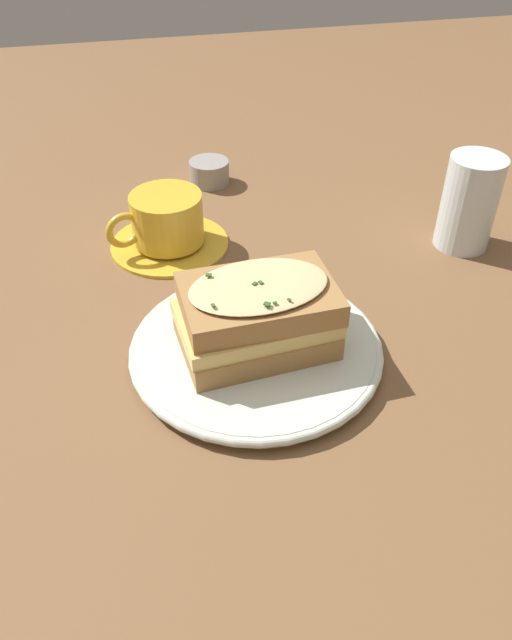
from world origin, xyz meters
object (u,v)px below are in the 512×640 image
dinner_plate (256,349)px  water_glass (469,203)px  teacup_with_saucer (167,225)px  sandwich (257,315)px  condiment_pot (209,172)px

dinner_plate → water_glass: (0.30, 0.15, 0.05)m
dinner_plate → teacup_with_saucer: (-0.06, 0.23, 0.02)m
dinner_plate → water_glass: size_ratio=2.17×
dinner_plate → teacup_with_saucer: size_ratio=1.67×
sandwich → condiment_pot: sandwich is taller
dinner_plate → condiment_pot: size_ratio=4.36×
sandwich → dinner_plate: bearing=-133.9°
dinner_plate → sandwich: sandwich is taller
sandwich → water_glass: bearing=25.9°
teacup_with_saucer → condiment_pot: (0.08, 0.16, -0.01)m
dinner_plate → water_glass: water_glass is taller
water_glass → condiment_pot: 0.37m
sandwich → condiment_pot: size_ratio=2.69×
water_glass → sandwich: bearing=-154.1°
teacup_with_saucer → water_glass: 0.37m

